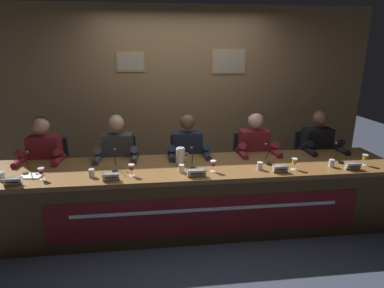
# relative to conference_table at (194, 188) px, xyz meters

# --- Properties ---
(ground_plane) EXTENTS (12.00, 12.00, 0.00)m
(ground_plane) POSITION_rel_conference_table_xyz_m (-0.00, 0.12, -0.52)
(ground_plane) COLOR #383D4C
(wall_back_panelled) EXTENTS (5.78, 0.14, 2.60)m
(wall_back_panelled) POSITION_rel_conference_table_xyz_m (-0.00, 1.64, 0.78)
(wall_back_panelled) COLOR #937047
(wall_back_panelled) RESTS_ON ground_plane
(conference_table) EXTENTS (4.58, 0.86, 0.74)m
(conference_table) POSITION_rel_conference_table_xyz_m (0.00, 0.00, 0.00)
(conference_table) COLOR brown
(conference_table) RESTS_ON ground_plane
(chair_far_left) EXTENTS (0.44, 0.45, 0.91)m
(chair_far_left) POSITION_rel_conference_table_xyz_m (-1.72, 0.74, -0.08)
(chair_far_left) COLOR black
(chair_far_left) RESTS_ON ground_plane
(panelist_far_left) EXTENTS (0.51, 0.48, 1.23)m
(panelist_far_left) POSITION_rel_conference_table_xyz_m (-1.72, 0.54, 0.20)
(panelist_far_left) COLOR black
(panelist_far_left) RESTS_ON ground_plane
(nameplate_far_left) EXTENTS (0.17, 0.06, 0.08)m
(nameplate_far_left) POSITION_rel_conference_table_xyz_m (-1.74, -0.22, 0.25)
(nameplate_far_left) COLOR white
(nameplate_far_left) RESTS_ON conference_table
(juice_glass_far_left) EXTENTS (0.06, 0.06, 0.12)m
(juice_glass_far_left) POSITION_rel_conference_table_xyz_m (-1.52, -0.10, 0.30)
(juice_glass_far_left) COLOR white
(juice_glass_far_left) RESTS_ON conference_table
(water_cup_far_left) EXTENTS (0.06, 0.06, 0.08)m
(water_cup_far_left) POSITION_rel_conference_table_xyz_m (-1.91, -0.07, 0.25)
(water_cup_far_left) COLOR silver
(water_cup_far_left) RESTS_ON conference_table
(microphone_far_left) EXTENTS (0.06, 0.17, 0.22)m
(microphone_far_left) POSITION_rel_conference_table_xyz_m (-1.73, 0.09, 0.29)
(microphone_far_left) COLOR black
(microphone_far_left) RESTS_ON conference_table
(chair_left) EXTENTS (0.44, 0.45, 0.91)m
(chair_left) POSITION_rel_conference_table_xyz_m (-0.86, 0.74, -0.08)
(chair_left) COLOR black
(chair_left) RESTS_ON ground_plane
(panelist_left) EXTENTS (0.51, 0.48, 1.23)m
(panelist_left) POSITION_rel_conference_table_xyz_m (-0.86, 0.54, 0.20)
(panelist_left) COLOR black
(panelist_left) RESTS_ON ground_plane
(nameplate_left) EXTENTS (0.16, 0.06, 0.08)m
(nameplate_left) POSITION_rel_conference_table_xyz_m (-0.84, -0.20, 0.25)
(nameplate_left) COLOR white
(nameplate_left) RESTS_ON conference_table
(juice_glass_left) EXTENTS (0.06, 0.06, 0.12)m
(juice_glass_left) POSITION_rel_conference_table_xyz_m (-0.65, -0.10, 0.30)
(juice_glass_left) COLOR white
(juice_glass_left) RESTS_ON conference_table
(water_cup_left) EXTENTS (0.06, 0.06, 0.08)m
(water_cup_left) POSITION_rel_conference_table_xyz_m (-1.04, -0.09, 0.25)
(water_cup_left) COLOR silver
(water_cup_left) RESTS_ON conference_table
(microphone_left) EXTENTS (0.06, 0.17, 0.22)m
(microphone_left) POSITION_rel_conference_table_xyz_m (-0.83, 0.08, 0.29)
(microphone_left) COLOR black
(microphone_left) RESTS_ON conference_table
(chair_center) EXTENTS (0.44, 0.45, 0.91)m
(chair_center) POSITION_rel_conference_table_xyz_m (-0.00, 0.74, -0.08)
(chair_center) COLOR black
(chair_center) RESTS_ON ground_plane
(panelist_center) EXTENTS (0.51, 0.48, 1.23)m
(panelist_center) POSITION_rel_conference_table_xyz_m (-0.00, 0.54, 0.20)
(panelist_center) COLOR black
(panelist_center) RESTS_ON ground_plane
(nameplate_center) EXTENTS (0.19, 0.06, 0.08)m
(nameplate_center) POSITION_rel_conference_table_xyz_m (0.01, -0.20, 0.25)
(nameplate_center) COLOR white
(nameplate_center) RESTS_ON conference_table
(juice_glass_center) EXTENTS (0.06, 0.06, 0.12)m
(juice_glass_center) POSITION_rel_conference_table_xyz_m (0.19, -0.08, 0.30)
(juice_glass_center) COLOR white
(juice_glass_center) RESTS_ON conference_table
(water_cup_center) EXTENTS (0.06, 0.06, 0.08)m
(water_cup_center) POSITION_rel_conference_table_xyz_m (-0.14, -0.07, 0.25)
(water_cup_center) COLOR silver
(water_cup_center) RESTS_ON conference_table
(microphone_center) EXTENTS (0.06, 0.17, 0.22)m
(microphone_center) POSITION_rel_conference_table_xyz_m (-0.01, 0.05, 0.29)
(microphone_center) COLOR black
(microphone_center) RESTS_ON conference_table
(chair_right) EXTENTS (0.44, 0.45, 0.91)m
(chair_right) POSITION_rel_conference_table_xyz_m (0.85, 0.74, -0.08)
(chair_right) COLOR black
(chair_right) RESTS_ON ground_plane
(panelist_right) EXTENTS (0.51, 0.48, 1.23)m
(panelist_right) POSITION_rel_conference_table_xyz_m (0.85, 0.54, 0.20)
(panelist_right) COLOR black
(panelist_right) RESTS_ON ground_plane
(nameplate_right) EXTENTS (0.16, 0.06, 0.08)m
(nameplate_right) POSITION_rel_conference_table_xyz_m (0.89, -0.18, 0.25)
(nameplate_right) COLOR white
(nameplate_right) RESTS_ON conference_table
(juice_glass_right) EXTENTS (0.06, 0.06, 0.12)m
(juice_glass_right) POSITION_rel_conference_table_xyz_m (1.07, -0.12, 0.30)
(juice_glass_right) COLOR white
(juice_glass_right) RESTS_ON conference_table
(water_cup_right) EXTENTS (0.06, 0.06, 0.08)m
(water_cup_right) POSITION_rel_conference_table_xyz_m (0.70, -0.08, 0.25)
(water_cup_right) COLOR silver
(water_cup_right) RESTS_ON conference_table
(microphone_right) EXTENTS (0.06, 0.17, 0.22)m
(microphone_right) POSITION_rel_conference_table_xyz_m (0.86, 0.09, 0.29)
(microphone_right) COLOR black
(microphone_right) RESTS_ON conference_table
(chair_far_right) EXTENTS (0.44, 0.45, 0.91)m
(chair_far_right) POSITION_rel_conference_table_xyz_m (1.71, 0.74, -0.08)
(chair_far_right) COLOR black
(chair_far_right) RESTS_ON ground_plane
(panelist_far_right) EXTENTS (0.51, 0.48, 1.23)m
(panelist_far_right) POSITION_rel_conference_table_xyz_m (1.71, 0.54, 0.20)
(panelist_far_right) COLOR black
(panelist_far_right) RESTS_ON ground_plane
(nameplate_far_right) EXTENTS (0.17, 0.06, 0.08)m
(nameplate_far_right) POSITION_rel_conference_table_xyz_m (1.70, -0.20, 0.25)
(nameplate_far_right) COLOR white
(nameplate_far_right) RESTS_ON conference_table
(juice_glass_far_right) EXTENTS (0.06, 0.06, 0.12)m
(juice_glass_far_right) POSITION_rel_conference_table_xyz_m (1.90, -0.09, 0.30)
(juice_glass_far_right) COLOR white
(juice_glass_far_right) RESTS_ON conference_table
(water_cup_far_right) EXTENTS (0.06, 0.06, 0.08)m
(water_cup_far_right) POSITION_rel_conference_table_xyz_m (1.51, -0.09, 0.25)
(water_cup_far_right) COLOR silver
(water_cup_far_right) RESTS_ON conference_table
(microphone_far_right) EXTENTS (0.06, 0.17, 0.22)m
(microphone_far_right) POSITION_rel_conference_table_xyz_m (1.68, 0.05, 0.29)
(microphone_far_right) COLOR black
(microphone_far_right) RESTS_ON conference_table
(water_pitcher_central) EXTENTS (0.15, 0.10, 0.21)m
(water_pitcher_central) POSITION_rel_conference_table_xyz_m (-0.12, 0.19, 0.31)
(water_pitcher_central) COLOR silver
(water_pitcher_central) RESTS_ON conference_table
(document_stack_far_left) EXTENTS (0.23, 0.18, 0.01)m
(document_stack_far_left) POSITION_rel_conference_table_xyz_m (-1.66, -0.00, 0.22)
(document_stack_far_left) COLOR white
(document_stack_far_left) RESTS_ON conference_table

